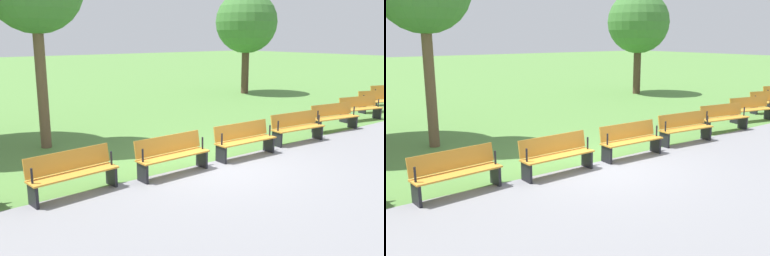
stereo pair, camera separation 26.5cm
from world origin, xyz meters
TOP-DOWN VIEW (x-y plane):
  - ground_plane at (0.00, 0.00)m, footprint 120.00×120.00m
  - path_paving at (0.00, 2.59)m, footprint 39.96×5.65m
  - bench_1 at (-10.37, -1.49)m, footprint 1.88×0.95m
  - bench_2 at (-8.11, -0.93)m, footprint 1.88×0.85m
  - bench_3 at (-5.81, -0.51)m, footprint 1.88×0.74m
  - bench_4 at (-3.50, -0.23)m, footprint 1.86×0.64m
  - bench_5 at (-1.17, -0.09)m, footprint 1.84×0.53m
  - bench_6 at (1.17, -0.09)m, footprint 1.84×0.53m
  - bench_7 at (3.50, -0.23)m, footprint 1.86×0.64m
  - tree_0 at (-10.08, -9.08)m, footprint 3.32×3.32m

SIDE VIEW (x-z plane):
  - ground_plane at x=0.00m, z-range 0.00..0.00m
  - path_paving at x=0.00m, z-range 0.00..0.01m
  - bench_1 at x=-10.37m, z-range 0.03..0.92m
  - bench_2 at x=-8.11m, z-range 0.03..0.92m
  - bench_3 at x=-5.81m, z-range 0.03..0.92m
  - bench_4 at x=-3.50m, z-range 0.03..0.92m
  - bench_5 at x=-1.17m, z-range 0.03..0.92m
  - bench_6 at x=1.17m, z-range 0.03..0.92m
  - bench_7 at x=3.50m, z-range 0.03..0.92m
  - tree_0 at x=-10.08m, z-range 1.07..6.59m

